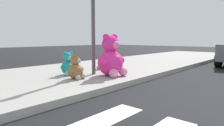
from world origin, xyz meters
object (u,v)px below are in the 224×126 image
at_px(plush_brown, 76,69).
at_px(plush_red, 102,63).
at_px(sign_pole, 93,16).
at_px(plush_white, 115,64).
at_px(plush_teal, 69,66).
at_px(plush_pink_large, 111,59).

height_order(plush_brown, plush_red, plush_brown).
bearing_deg(sign_pole, plush_red, 31.14).
bearing_deg(plush_white, plush_brown, -173.02).
relative_size(plush_red, plush_white, 0.98).
relative_size(sign_pole, plush_white, 6.46).
bearing_deg(plush_red, plush_teal, -177.00).
bearing_deg(plush_teal, plush_white, -14.68).
relative_size(plush_brown, plush_red, 1.34).
xyz_separation_m(plush_pink_large, plush_white, (0.92, 0.62, -0.28)).
height_order(plush_teal, plush_white, plush_teal).
height_order(sign_pole, plush_white, sign_pole).
height_order(plush_pink_large, plush_teal, plush_pink_large).
xyz_separation_m(plush_pink_large, plush_brown, (-0.95, 0.39, -0.22)).
height_order(plush_pink_large, plush_brown, plush_pink_large).
relative_size(plush_teal, plush_white, 1.37).
distance_m(sign_pole, plush_red, 1.83).
xyz_separation_m(sign_pole, plush_pink_large, (0.13, -0.58, -1.22)).
height_order(sign_pole, plush_pink_large, sign_pole).
height_order(plush_teal, plush_brown, plush_teal).
bearing_deg(sign_pole, plush_teal, 141.26).
height_order(plush_pink_large, plush_white, plush_pink_large).
bearing_deg(plush_brown, plush_white, 6.98).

